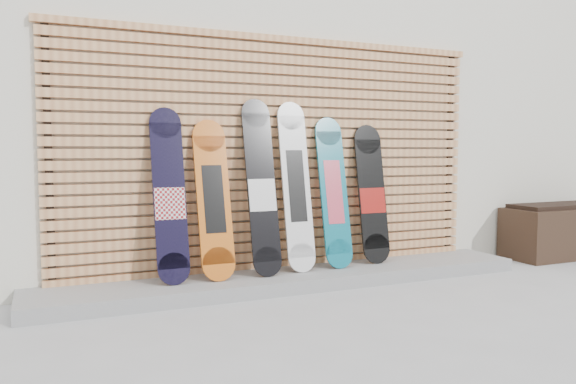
% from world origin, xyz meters
% --- Properties ---
extents(ground, '(80.00, 80.00, 0.00)m').
position_xyz_m(ground, '(0.00, 0.00, 0.00)').
color(ground, '#999A9C').
rests_on(ground, ground).
extents(building, '(12.00, 5.00, 3.60)m').
position_xyz_m(building, '(0.50, 3.50, 1.80)').
color(building, beige).
rests_on(building, ground).
extents(concrete_step, '(4.60, 0.70, 0.12)m').
position_xyz_m(concrete_step, '(-0.15, 0.68, 0.06)').
color(concrete_step, gray).
rests_on(concrete_step, ground).
extents(slat_wall, '(4.26, 0.08, 2.29)m').
position_xyz_m(slat_wall, '(-0.15, 0.97, 1.21)').
color(slat_wall, tan).
rests_on(slat_wall, ground).
extents(planter_box, '(1.38, 0.57, 0.62)m').
position_xyz_m(planter_box, '(3.25, 0.68, 0.30)').
color(planter_box, black).
rests_on(planter_box, ground).
extents(snowboard_0, '(0.27, 0.34, 1.48)m').
position_xyz_m(snowboard_0, '(-1.25, 0.77, 0.85)').
color(snowboard_0, black).
rests_on(snowboard_0, concrete_step).
extents(snowboard_1, '(0.29, 0.36, 1.38)m').
position_xyz_m(snowboard_1, '(-0.87, 0.76, 0.81)').
color(snowboard_1, '#C85D15').
rests_on(snowboard_1, concrete_step).
extents(snowboard_2, '(0.27, 0.37, 1.58)m').
position_xyz_m(snowboard_2, '(-0.43, 0.76, 0.90)').
color(snowboard_2, black).
rests_on(snowboard_2, concrete_step).
extents(snowboard_3, '(0.27, 0.33, 1.57)m').
position_xyz_m(snowboard_3, '(-0.07, 0.78, 0.90)').
color(snowboard_3, silver).
rests_on(snowboard_3, concrete_step).
extents(snowboard_4, '(0.28, 0.32, 1.43)m').
position_xyz_m(snowboard_4, '(0.32, 0.78, 0.83)').
color(snowboard_4, '#0C6578').
rests_on(snowboard_4, concrete_step).
extents(snowboard_5, '(0.30, 0.27, 1.37)m').
position_xyz_m(snowboard_5, '(0.77, 0.81, 0.79)').
color(snowboard_5, black).
rests_on(snowboard_5, concrete_step).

